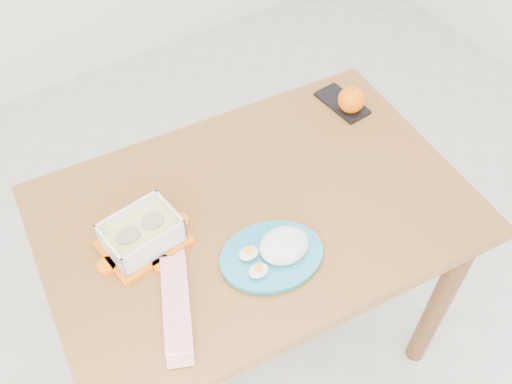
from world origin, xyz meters
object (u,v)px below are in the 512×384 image
food_container (142,234)px  orange_fruit (351,100)px  rice_plate (276,251)px  dining_table (256,235)px  smartphone (342,103)px

food_container → orange_fruit: size_ratio=2.68×
rice_plate → dining_table: bearing=86.7°
rice_plate → smartphone: (0.46, 0.33, -0.02)m
food_container → smartphone: size_ratio=1.28×
food_container → smartphone: 0.71m
orange_fruit → rice_plate: orange_fruit is taller
dining_table → orange_fruit: (0.42, 0.16, 0.16)m
rice_plate → smartphone: size_ratio=1.75×
food_container → rice_plate: 0.31m
dining_table → rice_plate: bearing=-100.0°
food_container → orange_fruit: (0.70, 0.11, -0.00)m
rice_plate → food_container: bearing=152.9°
food_container → rice_plate: food_container is taller
food_container → orange_fruit: 0.71m
orange_fruit → rice_plate: (-0.46, -0.30, -0.02)m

